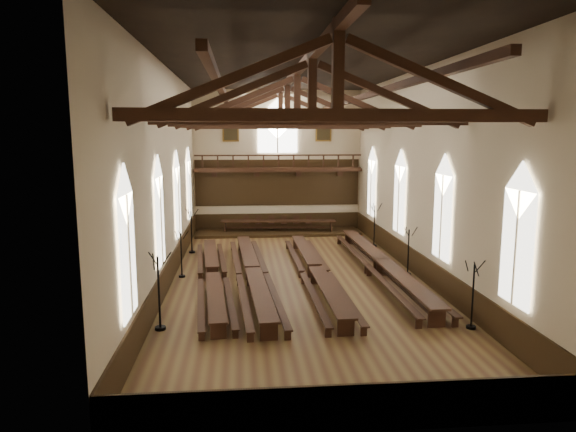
{
  "coord_description": "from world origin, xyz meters",
  "views": [
    {
      "loc": [
        -2.58,
        -23.84,
        6.9
      ],
      "look_at": [
        -0.28,
        1.5,
        2.83
      ],
      "focal_mm": 32.0,
      "sensor_mm": 36.0,
      "label": 1
    }
  ],
  "objects_px": {
    "refectory_row_a": "(212,273)",
    "refectory_row_d": "(381,263)",
    "refectory_row_b": "(252,271)",
    "dais": "(278,232)",
    "candelabrum_right_far": "(374,233)",
    "high_table": "(278,222)",
    "candelabrum_left_far": "(192,240)",
    "candelabrum_right_near": "(472,308)",
    "candelabrum_left_near": "(159,306)",
    "refectory_row_c": "(315,269)",
    "candelabrum_left_mid": "(182,263)",
    "candelabrum_right_mid": "(408,260)"
  },
  "relations": [
    {
      "from": "refectory_row_d",
      "to": "candelabrum_left_far",
      "type": "xyz_separation_m",
      "value": [
        -9.82,
        5.6,
        0.2
      ]
    },
    {
      "from": "refectory_row_d",
      "to": "candelabrum_left_mid",
      "type": "relative_size",
      "value": 6.47
    },
    {
      "from": "candelabrum_left_mid",
      "to": "dais",
      "type": "bearing_deg",
      "value": 62.74
    },
    {
      "from": "refectory_row_c",
      "to": "candelabrum_left_far",
      "type": "xyz_separation_m",
      "value": [
        -6.4,
        6.38,
        0.25
      ]
    },
    {
      "from": "refectory_row_b",
      "to": "refectory_row_c",
      "type": "bearing_deg",
      "value": 1.56
    },
    {
      "from": "refectory_row_a",
      "to": "refectory_row_d",
      "type": "relative_size",
      "value": 0.93
    },
    {
      "from": "candelabrum_left_mid",
      "to": "candelabrum_right_near",
      "type": "height_order",
      "value": "candelabrum_right_near"
    },
    {
      "from": "high_table",
      "to": "candelabrum_left_far",
      "type": "xyz_separation_m",
      "value": [
        -5.48,
        -5.42,
        -0.03
      ]
    },
    {
      "from": "candelabrum_right_mid",
      "to": "high_table",
      "type": "bearing_deg",
      "value": 116.6
    },
    {
      "from": "candelabrum_right_near",
      "to": "candelabrum_right_mid",
      "type": "xyz_separation_m",
      "value": [
        0.0,
        7.14,
        -0.03
      ]
    },
    {
      "from": "dais",
      "to": "candelabrum_left_near",
      "type": "height_order",
      "value": "candelabrum_left_near"
    },
    {
      "from": "dais",
      "to": "candelabrum_right_far",
      "type": "distance_m",
      "value": 7.35
    },
    {
      "from": "refectory_row_a",
      "to": "refectory_row_d",
      "type": "xyz_separation_m",
      "value": [
        8.28,
        0.9,
        0.09
      ]
    },
    {
      "from": "high_table",
      "to": "candelabrum_right_far",
      "type": "distance_m",
      "value": 7.32
    },
    {
      "from": "refectory_row_d",
      "to": "high_table",
      "type": "relative_size",
      "value": 1.86
    },
    {
      "from": "refectory_row_c",
      "to": "candelabrum_left_mid",
      "type": "bearing_deg",
      "value": 169.71
    },
    {
      "from": "refectory_row_c",
      "to": "candelabrum_left_near",
      "type": "bearing_deg",
      "value": -138.46
    },
    {
      "from": "refectory_row_b",
      "to": "candelabrum_left_mid",
      "type": "distance_m",
      "value": 3.62
    },
    {
      "from": "high_table",
      "to": "candelabrum_right_far",
      "type": "xyz_separation_m",
      "value": [
        5.62,
        -4.69,
        0.0
      ]
    },
    {
      "from": "candelabrum_left_near",
      "to": "dais",
      "type": "bearing_deg",
      "value": 72.59
    },
    {
      "from": "refectory_row_d",
      "to": "dais",
      "type": "bearing_deg",
      "value": 111.53
    },
    {
      "from": "refectory_row_a",
      "to": "candelabrum_left_near",
      "type": "relative_size",
      "value": 4.91
    },
    {
      "from": "refectory_row_c",
      "to": "candelabrum_left_near",
      "type": "height_order",
      "value": "candelabrum_left_near"
    },
    {
      "from": "candelabrum_right_mid",
      "to": "candelabrum_left_far",
      "type": "bearing_deg",
      "value": 152.36
    },
    {
      "from": "candelabrum_right_mid",
      "to": "candelabrum_right_far",
      "type": "height_order",
      "value": "candelabrum_right_far"
    },
    {
      "from": "refectory_row_a",
      "to": "candelabrum_right_far",
      "type": "relative_size",
      "value": 5.13
    },
    {
      "from": "refectory_row_a",
      "to": "refectory_row_b",
      "type": "xyz_separation_m",
      "value": [
        1.86,
        0.04,
        0.05
      ]
    },
    {
      "from": "candelabrum_left_far",
      "to": "candelabrum_right_far",
      "type": "distance_m",
      "value": 11.12
    },
    {
      "from": "dais",
      "to": "candelabrum_right_far",
      "type": "height_order",
      "value": "candelabrum_right_far"
    },
    {
      "from": "refectory_row_d",
      "to": "high_table",
      "type": "bearing_deg",
      "value": 111.53
    },
    {
      "from": "refectory_row_d",
      "to": "candelabrum_left_far",
      "type": "bearing_deg",
      "value": 150.31
    },
    {
      "from": "refectory_row_c",
      "to": "candelabrum_right_near",
      "type": "xyz_separation_m",
      "value": [
        4.7,
        -6.57,
        0.21
      ]
    },
    {
      "from": "refectory_row_c",
      "to": "candelabrum_right_far",
      "type": "bearing_deg",
      "value": 56.55
    },
    {
      "from": "candelabrum_right_far",
      "to": "candelabrum_left_mid",
      "type": "bearing_deg",
      "value": -151.81
    },
    {
      "from": "dais",
      "to": "refectory_row_b",
      "type": "bearing_deg",
      "value": -99.92
    },
    {
      "from": "refectory_row_d",
      "to": "refectory_row_b",
      "type": "bearing_deg",
      "value": -172.36
    },
    {
      "from": "dais",
      "to": "candelabrum_right_near",
      "type": "distance_m",
      "value": 19.22
    },
    {
      "from": "dais",
      "to": "candelabrum_right_mid",
      "type": "distance_m",
      "value": 12.57
    },
    {
      "from": "candelabrum_left_near",
      "to": "refectory_row_d",
      "type": "bearing_deg",
      "value": 33.29
    },
    {
      "from": "candelabrum_right_near",
      "to": "dais",
      "type": "bearing_deg",
      "value": 107.02
    },
    {
      "from": "refectory_row_a",
      "to": "refectory_row_b",
      "type": "distance_m",
      "value": 1.86
    },
    {
      "from": "candelabrum_left_mid",
      "to": "candelabrum_right_far",
      "type": "bearing_deg",
      "value": 28.19
    },
    {
      "from": "refectory_row_b",
      "to": "high_table",
      "type": "height_order",
      "value": "high_table"
    },
    {
      "from": "refectory_row_b",
      "to": "candelabrum_right_mid",
      "type": "relative_size",
      "value": 6.04
    },
    {
      "from": "candelabrum_left_far",
      "to": "refectory_row_d",
      "type": "bearing_deg",
      "value": -29.69
    },
    {
      "from": "refectory_row_c",
      "to": "candelabrum_right_far",
      "type": "xyz_separation_m",
      "value": [
        4.7,
        7.11,
        0.28
      ]
    },
    {
      "from": "candelabrum_left_far",
      "to": "candelabrum_right_near",
      "type": "bearing_deg",
      "value": -49.39
    },
    {
      "from": "high_table",
      "to": "refectory_row_c",
      "type": "bearing_deg",
      "value": -85.53
    },
    {
      "from": "refectory_row_d",
      "to": "dais",
      "type": "distance_m",
      "value": 11.85
    },
    {
      "from": "high_table",
      "to": "candelabrum_right_near",
      "type": "relative_size",
      "value": 3.22
    }
  ]
}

